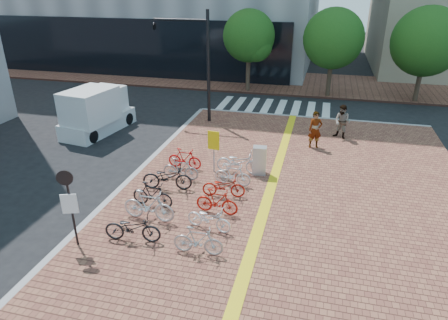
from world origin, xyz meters
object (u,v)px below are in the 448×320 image
(bike_7, at_px, (209,218))
(bike_8, at_px, (217,202))
(bike_2, at_px, (152,194))
(bike_10, at_px, (233,175))
(bike_5, at_px, (185,159))
(traffic_light_pole, at_px, (183,45))
(bike_3, at_px, (167,177))
(bike_9, at_px, (224,186))
(bike_4, at_px, (181,169))
(bike_1, at_px, (148,206))
(notice_sign, at_px, (69,199))
(bike_0, at_px, (133,228))
(yellow_sign, at_px, (214,144))
(utility_box, at_px, (259,160))
(bike_11, at_px, (239,162))
(pedestrian_b, at_px, (342,122))
(bike_6, at_px, (198,241))
(box_truck, at_px, (96,111))
(pedestrian_a, at_px, (315,130))

(bike_7, distance_m, bike_8, 1.07)
(bike_2, height_order, bike_10, bike_2)
(bike_5, height_order, traffic_light_pole, traffic_light_pole)
(bike_3, xyz_separation_m, bike_9, (2.36, -0.03, -0.09))
(bike_4, height_order, traffic_light_pole, traffic_light_pole)
(bike_1, bearing_deg, notice_sign, 141.82)
(bike_1, bearing_deg, bike_9, -41.37)
(bike_0, height_order, yellow_sign, yellow_sign)
(bike_2, xyz_separation_m, traffic_light_pole, (-2.19, 10.13, 3.89))
(bike_1, bearing_deg, utility_box, -32.59)
(bike_4, bearing_deg, bike_11, -62.42)
(bike_5, distance_m, bike_11, 2.46)
(utility_box, bearing_deg, bike_1, -124.31)
(traffic_light_pole, bearing_deg, pedestrian_b, -6.49)
(bike_4, distance_m, bike_7, 4.00)
(bike_2, bearing_deg, yellow_sign, -18.83)
(bike_11, bearing_deg, bike_5, 91.98)
(bike_4, relative_size, bike_6, 0.99)
(bike_3, relative_size, traffic_light_pole, 0.32)
(bike_3, xyz_separation_m, box_truck, (-6.51, 5.72, 0.55))
(bike_4, distance_m, bike_5, 1.08)
(bike_3, bearing_deg, pedestrian_b, -51.56)
(bike_10, relative_size, bike_11, 0.79)
(bike_1, relative_size, bike_4, 1.21)
(bike_11, height_order, notice_sign, notice_sign)
(bike_0, relative_size, bike_8, 1.17)
(bike_6, bearing_deg, notice_sign, 95.74)
(bike_1, distance_m, traffic_light_pole, 11.93)
(bike_3, relative_size, bike_10, 1.29)
(bike_2, bearing_deg, bike_3, 2.52)
(bike_2, xyz_separation_m, notice_sign, (-1.38, -2.88, 1.20))
(bike_9, height_order, utility_box, utility_box)
(bike_8, height_order, box_truck, box_truck)
(bike_10, distance_m, notice_sign, 6.67)
(bike_1, height_order, bike_5, bike_1)
(bike_6, xyz_separation_m, bike_9, (-0.13, 3.70, -0.04))
(bike_10, xyz_separation_m, bike_11, (-0.01, 1.18, 0.05))
(bike_3, height_order, bike_11, bike_3)
(bike_10, bearing_deg, traffic_light_pole, 34.99)
(bike_4, xyz_separation_m, pedestrian_a, (5.35, 5.02, 0.46))
(bike_9, distance_m, notice_sign, 5.83)
(bike_4, bearing_deg, bike_1, 179.82)
(bike_5, height_order, bike_8, bike_8)
(bike_10, relative_size, pedestrian_a, 0.83)
(bike_1, height_order, bike_8, bike_1)
(bike_7, bearing_deg, bike_5, 38.84)
(bike_9, bearing_deg, notice_sign, 130.52)
(bike_6, distance_m, box_truck, 13.07)
(bike_4, relative_size, notice_sign, 0.59)
(bike_6, bearing_deg, pedestrian_a, -19.89)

